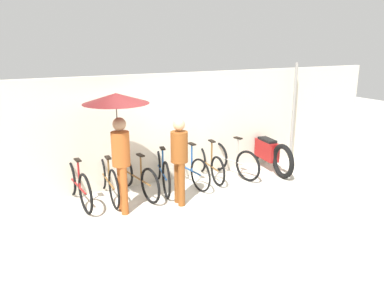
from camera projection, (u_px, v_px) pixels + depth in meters
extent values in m
plane|color=beige|center=(200.00, 219.00, 6.56)|extent=(30.00, 30.00, 0.00)
cube|color=beige|center=(153.00, 129.00, 8.03)|extent=(12.48, 0.12, 2.36)
torus|color=black|center=(70.00, 177.00, 7.51)|extent=(0.11, 0.76, 0.75)
torus|color=black|center=(85.00, 194.00, 6.69)|extent=(0.11, 0.76, 0.75)
cylinder|color=maroon|center=(77.00, 185.00, 7.10)|extent=(0.12, 1.01, 0.04)
cylinder|color=maroon|center=(79.00, 174.00, 6.89)|extent=(0.04, 0.04, 0.53)
cube|color=black|center=(78.00, 160.00, 6.81)|extent=(0.11, 0.21, 0.03)
cylinder|color=maroon|center=(68.00, 161.00, 7.42)|extent=(0.04, 0.04, 0.67)
cylinder|color=maroon|center=(67.00, 145.00, 7.33)|extent=(0.44, 0.06, 0.03)
torus|color=black|center=(101.00, 172.00, 7.83)|extent=(0.07, 0.75, 0.75)
torus|color=black|center=(114.00, 189.00, 6.90)|extent=(0.07, 0.75, 0.75)
cylinder|color=brown|center=(107.00, 180.00, 7.37)|extent=(0.08, 1.07, 0.04)
cylinder|color=brown|center=(109.00, 171.00, 7.14)|extent=(0.04, 0.04, 0.50)
cube|color=black|center=(108.00, 158.00, 7.07)|extent=(0.10, 0.20, 0.03)
cylinder|color=brown|center=(100.00, 157.00, 7.75)|extent=(0.04, 0.04, 0.62)
cylinder|color=brown|center=(99.00, 143.00, 7.67)|extent=(0.44, 0.05, 0.03)
torus|color=black|center=(125.00, 170.00, 7.97)|extent=(0.15, 0.70, 0.70)
torus|color=black|center=(150.00, 186.00, 7.13)|extent=(0.15, 0.70, 0.70)
cylinder|color=brown|center=(137.00, 178.00, 7.55)|extent=(0.19, 1.07, 0.04)
cylinder|color=brown|center=(141.00, 168.00, 7.33)|extent=(0.04, 0.04, 0.51)
cube|color=black|center=(140.00, 155.00, 7.26)|extent=(0.12, 0.21, 0.03)
cylinder|color=brown|center=(124.00, 156.00, 7.88)|extent=(0.04, 0.04, 0.65)
cylinder|color=brown|center=(123.00, 141.00, 7.80)|extent=(0.44, 0.09, 0.03)
torus|color=black|center=(157.00, 163.00, 8.38)|extent=(0.22, 0.73, 0.74)
torus|color=black|center=(166.00, 180.00, 7.38)|extent=(0.22, 0.73, 0.74)
cylinder|color=#19478C|center=(161.00, 171.00, 7.88)|extent=(0.28, 1.06, 0.04)
cylinder|color=#19478C|center=(163.00, 162.00, 7.63)|extent=(0.04, 0.04, 0.53)
cube|color=black|center=(163.00, 148.00, 7.56)|extent=(0.13, 0.22, 0.03)
cylinder|color=#19478C|center=(157.00, 149.00, 8.30)|extent=(0.04, 0.04, 0.66)
cylinder|color=#19478C|center=(157.00, 135.00, 8.21)|extent=(0.43, 0.13, 0.03)
torus|color=black|center=(176.00, 163.00, 8.48)|extent=(0.11, 0.70, 0.70)
torus|color=black|center=(200.00, 175.00, 7.69)|extent=(0.11, 0.70, 0.70)
cylinder|color=#19478C|center=(187.00, 169.00, 8.09)|extent=(0.13, 0.98, 0.04)
cylinder|color=#19478C|center=(192.00, 158.00, 7.87)|extent=(0.04, 0.04, 0.58)
cube|color=black|center=(192.00, 144.00, 7.79)|extent=(0.11, 0.21, 0.03)
cylinder|color=#19478C|center=(176.00, 149.00, 8.39)|extent=(0.04, 0.04, 0.66)
cylinder|color=#19478C|center=(175.00, 134.00, 8.30)|extent=(0.44, 0.07, 0.03)
torus|color=black|center=(200.00, 159.00, 8.86)|extent=(0.11, 0.65, 0.65)
torus|color=black|center=(218.00, 171.00, 8.01)|extent=(0.11, 0.65, 0.65)
cylinder|color=brown|center=(208.00, 164.00, 8.44)|extent=(0.12, 0.96, 0.04)
cylinder|color=brown|center=(212.00, 154.00, 8.21)|extent=(0.04, 0.04, 0.57)
cube|color=black|center=(212.00, 141.00, 8.13)|extent=(0.11, 0.21, 0.03)
cylinder|color=brown|center=(200.00, 144.00, 8.77)|extent=(0.04, 0.04, 0.70)
cylinder|color=brown|center=(200.00, 130.00, 8.67)|extent=(0.44, 0.07, 0.03)
torus|color=black|center=(217.00, 156.00, 8.98)|extent=(0.21, 0.70, 0.70)
torus|color=black|center=(248.00, 166.00, 8.26)|extent=(0.21, 0.70, 0.70)
cylinder|color=#A59E93|center=(232.00, 161.00, 8.62)|extent=(0.25, 0.96, 0.04)
cylinder|color=#A59E93|center=(238.00, 151.00, 8.42)|extent=(0.04, 0.04, 0.56)
cube|color=black|center=(238.00, 138.00, 8.34)|extent=(0.13, 0.21, 0.03)
cylinder|color=#A59E93|center=(217.00, 143.00, 8.90)|extent=(0.04, 0.04, 0.62)
cylinder|color=#A59E93|center=(217.00, 131.00, 8.82)|extent=(0.44, 0.12, 0.03)
cylinder|color=#9E4C1E|center=(124.00, 191.00, 6.64)|extent=(0.13, 0.13, 0.90)
cylinder|color=#9E4C1E|center=(121.00, 187.00, 6.79)|extent=(0.13, 0.13, 0.90)
cylinder|color=#9E4C1E|center=(121.00, 149.00, 6.51)|extent=(0.32, 0.32, 0.61)
sphere|color=#997051|center=(119.00, 124.00, 6.40)|extent=(0.23, 0.23, 0.23)
cylinder|color=#332D28|center=(117.00, 125.00, 6.53)|extent=(0.02, 0.02, 0.74)
cone|color=#591919|center=(116.00, 98.00, 6.40)|extent=(1.15, 1.15, 0.18)
cylinder|color=brown|center=(182.00, 185.00, 6.99)|extent=(0.13, 0.13, 0.85)
cylinder|color=brown|center=(178.00, 181.00, 7.15)|extent=(0.13, 0.13, 0.85)
cylinder|color=brown|center=(179.00, 147.00, 6.88)|extent=(0.32, 0.32, 0.58)
sphere|color=tan|center=(179.00, 125.00, 6.77)|extent=(0.22, 0.22, 0.22)
torus|color=black|center=(252.00, 146.00, 9.68)|extent=(0.21, 0.80, 0.79)
torus|color=black|center=(283.00, 161.00, 8.45)|extent=(0.21, 0.80, 0.79)
cube|color=maroon|center=(267.00, 150.00, 9.04)|extent=(0.33, 0.78, 0.44)
cube|color=black|center=(267.00, 140.00, 8.97)|extent=(0.28, 0.55, 0.06)
cylinder|color=#B2B2B7|center=(253.00, 125.00, 9.53)|extent=(0.58, 0.10, 0.03)
cylinder|color=gray|center=(293.00, 113.00, 9.44)|extent=(0.07, 0.07, 2.51)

